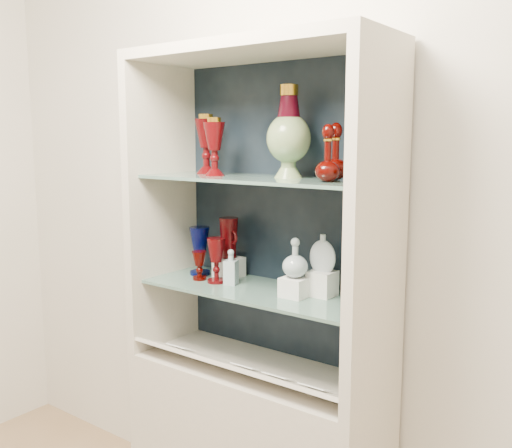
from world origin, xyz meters
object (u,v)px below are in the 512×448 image
Objects in this scene: lidded_bowl at (366,170)px; cobalt_goblet at (200,251)px; clear_square_bottle at (231,267)px; cameo_medallion at (380,258)px; pedestal_lamp_right at (214,147)px; ruby_goblet_small at (199,266)px; enamel_urn at (289,132)px; pedestal_lamp_left at (206,144)px; ruby_decanter_b at (336,150)px; flat_flask at (323,252)px; ruby_goblet_tall at (216,260)px; ruby_pitcher at (229,238)px; clear_round_decanter at (295,259)px; ruby_decanter_a at (328,150)px.

cobalt_goblet is (-0.78, 0.07, -0.36)m from lidded_bowl.
cameo_medallion is at bearing 10.31° from clear_square_bottle.
pedestal_lamp_right is 0.48m from ruby_goblet_small.
enamel_urn is at bearing -149.90° from cameo_medallion.
pedestal_lamp_right is 0.63m from lidded_bowl.
pedestal_lamp_left reaches higher than ruby_goblet_small.
ruby_decanter_b is 0.62m from clear_square_bottle.
clear_square_bottle is 1.16× the size of cameo_medallion.
ruby_decanter_b is at bearing -27.79° from flat_flask.
pedestal_lamp_right is 0.48m from ruby_decanter_b.
ruby_goblet_tall is 1.08× the size of ruby_pitcher.
flat_flask is at bearing 11.24° from clear_square_bottle.
lidded_bowl is at bearing -0.34° from ruby_goblet_small.
enamel_urn is at bearing 142.39° from clear_round_decanter.
ruby_decanter_b is at bearing -139.99° from cameo_medallion.
lidded_bowl is 0.63× the size of clear_round_decanter.
ruby_goblet_small is (-0.38, -0.07, -0.53)m from enamel_urn.
ruby_goblet_small is at bearing -175.52° from ruby_goblet_tall.
ruby_pitcher is at bearing 102.24° from pedestal_lamp_right.
enamel_urn reaches higher than clear_square_bottle.
pedestal_lamp_left is 1.19× the size of cobalt_goblet.
pedestal_lamp_right is 0.44m from ruby_goblet_tall.
ruby_decanter_a is 1.19× the size of ruby_goblet_tall.
ruby_pitcher is 0.45m from flat_flask.
enamel_urn is at bearing -179.47° from ruby_decanter_b.
ruby_decanter_b is 1.49× the size of flat_flask.
ruby_goblet_tall is at bearing 116.79° from pedestal_lamp_right.
ruby_decanter_b is 1.03× the size of cobalt_goblet.
clear_round_decanter is 1.15× the size of cameo_medallion.
ruby_decanter_b is 1.72× the size of cameo_medallion.
flat_flask is at bearing 45.25° from clear_round_decanter.
clear_square_bottle is 0.58m from cameo_medallion.
cobalt_goblet is at bearing 156.35° from ruby_goblet_tall.
pedestal_lamp_right is 0.67× the size of enamel_urn.
ruby_goblet_small is at bearing 178.06° from pedestal_lamp_right.
ruby_goblet_tall is at bearing 4.48° from ruby_goblet_small.
pedestal_lamp_right is at bearing -26.00° from cobalt_goblet.
cobalt_goblet is (-0.63, -0.00, -0.42)m from ruby_decanter_b.
pedestal_lamp_left is 1.34× the size of ruby_goblet_tall.
pedestal_lamp_left is at bearing 172.51° from flat_flask.
cobalt_goblet is at bearing 131.03° from ruby_goblet_small.
cameo_medallion is at bearing 10.23° from ruby_goblet_tall.
ruby_pitcher is 0.65m from cameo_medallion.
pedestal_lamp_right is at bearing -1.94° from ruby_goblet_small.
cobalt_goblet is at bearing 165.93° from clear_square_bottle.
ruby_decanter_a is 1.53× the size of clear_round_decanter.
lidded_bowl is at bearing -0.98° from ruby_goblet_tall.
lidded_bowl reaches higher than flat_flask.
pedestal_lamp_right is 0.46m from clear_square_bottle.
ruby_decanter_a is (0.21, -0.09, -0.06)m from enamel_urn.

